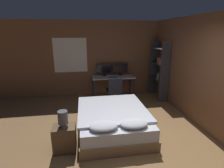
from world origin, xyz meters
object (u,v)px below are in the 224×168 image
monitor_right (120,69)px  bookshelf (160,68)px  nightstand (65,138)px  bedside_lamp (63,118)px  keyboard (114,78)px  computer_mouse (122,77)px  bed (113,120)px  office_chair (114,93)px  monitor_left (104,69)px  desk (113,79)px

monitor_right → bookshelf: 1.44m
nightstand → bedside_lamp: size_ratio=1.63×
keyboard → computer_mouse: bearing=0.0°
bedside_lamp → bed: bearing=29.2°
bedside_lamp → office_chair: bearing=58.3°
bedside_lamp → bookshelf: size_ratio=0.16×
bed → monitor_left: size_ratio=3.63×
desk → monitor_left: 0.50m
bed → nightstand: 1.21m
desk → bed: bearing=-99.9°
bed → keyboard: bearing=79.1°
monitor_right → bookshelf: size_ratio=0.28×
office_chair → monitor_right: bearing=67.1°
nightstand → desk: 3.31m
computer_mouse → desk: bearing=141.4°
monitor_right → computer_mouse: monitor_right is taller
nightstand → monitor_right: monitor_right is taller
monitor_left → bed: bearing=-92.5°
bedside_lamp → nightstand: bearing=0.0°
bed → nightstand: bed is taller
computer_mouse → monitor_left: bearing=143.2°
desk → keyboard: (-0.00, -0.21, 0.10)m
nightstand → bedside_lamp: 0.45m
nightstand → bookshelf: 4.00m
computer_mouse → keyboard: bearing=180.0°
nightstand → bedside_lamp: bedside_lamp is taller
bed → office_chair: bearing=78.7°
bedside_lamp → keyboard: size_ratio=0.94×
keyboard → office_chair: (-0.08, -0.48, -0.38)m
monitor_right → keyboard: (-0.30, -0.42, -0.24)m
keyboard → computer_mouse: (0.26, 0.00, 0.01)m
bedside_lamp → monitor_left: monitor_left is taller
monitor_right → keyboard: monitor_right is taller
nightstand → desk: size_ratio=0.35×
monitor_right → office_chair: size_ratio=0.61×
office_chair → monitor_left: bearing=103.8°
nightstand → monitor_right: size_ratio=0.95×
bedside_lamp → keyboard: 3.11m
bedside_lamp → bookshelf: (3.04, 2.47, 0.38)m
bed → monitor_right: bearing=74.4°
nightstand → keyboard: size_ratio=1.54×
bedside_lamp → office_chair: office_chair is taller
office_chair → bookshelf: bookshelf is taller
bedside_lamp → office_chair: 2.67m
keyboard → bookshelf: bearing=-9.6°
computer_mouse → bookshelf: bearing=-11.5°
office_chair → bed: bearing=-101.3°
bed → office_chair: size_ratio=2.22×
monitor_right → keyboard: 0.57m
monitor_left → office_chair: 1.12m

